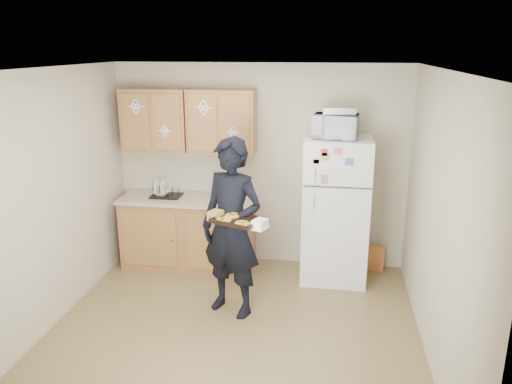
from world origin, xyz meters
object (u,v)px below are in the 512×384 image
refrigerator (336,210)px  person (232,228)px  microwave (335,126)px  baking_tray (237,221)px  dish_rack (166,191)px

refrigerator → person: size_ratio=0.92×
person → microwave: microwave is taller
baking_tray → dish_rack: bearing=153.1°
baking_tray → microwave: size_ratio=0.90×
baking_tray → microwave: microwave is taller
person → baking_tray: 0.35m
dish_rack → person: bearing=-44.9°
refrigerator → dish_rack: (-2.07, 0.05, 0.12)m
baking_tray → microwave: 1.67m
refrigerator → person: bearing=-136.5°
refrigerator → baking_tray: bearing=-126.2°
refrigerator → dish_rack: bearing=178.7°
person → microwave: size_ratio=3.83×
baking_tray → dish_rack: (-1.14, 1.31, -0.14)m
microwave → dish_rack: bearing=-175.1°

